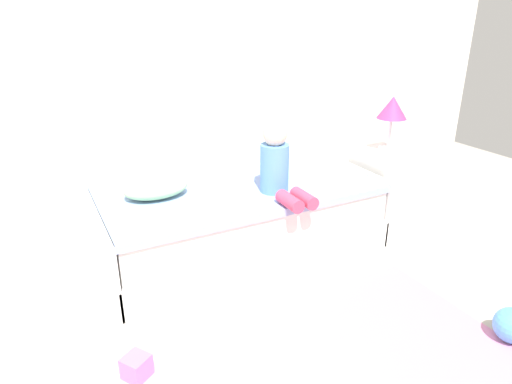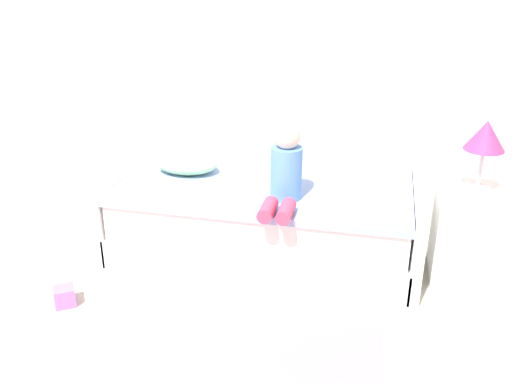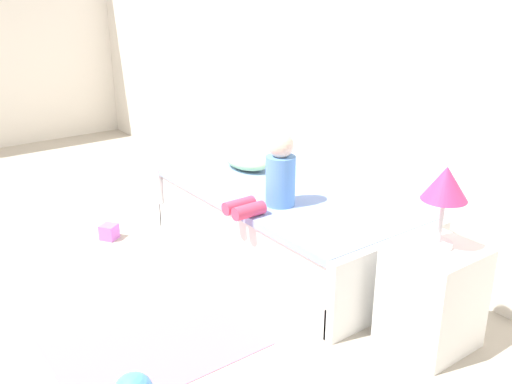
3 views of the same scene
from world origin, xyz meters
The scene contains 8 objects.
wall_rear centered at (0.00, 2.60, 1.45)m, with size 7.20×0.10×2.90m, color silver.
bed centered at (0.69, 2.00, 0.25)m, with size 2.11×1.00×0.50m.
nightstand centered at (2.04, 1.96, 0.30)m, with size 0.44×0.44×0.60m, color white.
table_lamp centered at (2.04, 1.96, 0.94)m, with size 0.24×0.24×0.45m.
child_figure centered at (0.87, 1.77, 0.70)m, with size 0.20×0.51×0.50m.
pillow centered at (0.10, 2.10, 0.56)m, with size 0.44×0.30×0.13m, color #99CC8C.
area_rug centered at (0.75, 0.70, 0.00)m, with size 1.60×1.10×0.01m, color pink.
toy_block centered at (-0.33, 1.06, 0.06)m, with size 0.12×0.12×0.12m, color #CC66D8.
Camera 2 is at (1.44, -1.47, 1.98)m, focal length 39.75 mm.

